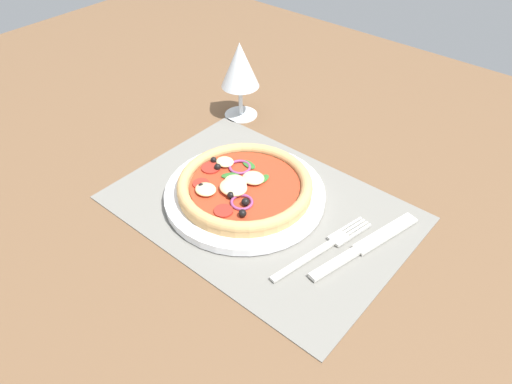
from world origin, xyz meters
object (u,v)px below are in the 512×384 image
(wine_glass, at_px, (240,67))
(fork, at_px, (327,246))
(plate, at_px, (244,195))
(knife, at_px, (366,245))
(pizza, at_px, (243,186))

(wine_glass, bearing_deg, fork, -29.78)
(plate, xyz_separation_m, wine_glass, (-0.17, 0.19, 0.09))
(fork, bearing_deg, wine_glass, 71.78)
(knife, height_order, wine_glass, wine_glass)
(pizza, height_order, wine_glass, wine_glass)
(pizza, bearing_deg, plate, 38.61)
(plate, bearing_deg, pizza, -141.39)
(knife, bearing_deg, plate, 113.38)
(fork, relative_size, wine_glass, 1.20)
(plate, xyz_separation_m, pizza, (-0.00, -0.00, 0.02))
(pizza, bearing_deg, fork, -0.42)
(plate, xyz_separation_m, fork, (0.16, -0.00, -0.00))
(pizza, distance_m, wine_glass, 0.27)
(pizza, distance_m, fork, 0.16)
(knife, bearing_deg, pizza, 113.54)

